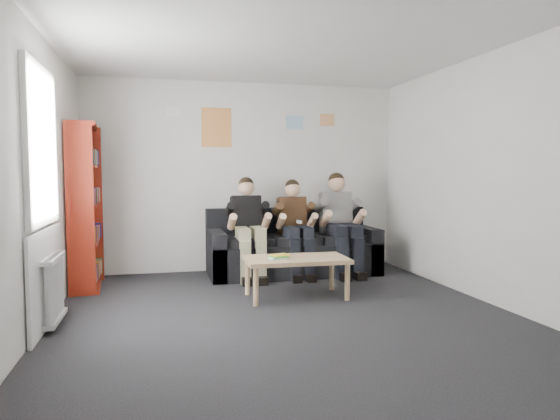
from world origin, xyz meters
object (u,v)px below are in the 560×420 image
coffee_table (296,262)px  person_right (341,224)px  bookshelf (86,207)px  person_middle (296,227)px  sofa (292,250)px  person_left (249,228)px

coffee_table → person_right: size_ratio=0.81×
bookshelf → person_middle: 2.69m
sofa → bookshelf: bearing=-174.0°
sofa → bookshelf: bookshelf is taller
coffee_table → person_right: (0.96, 1.14, 0.30)m
sofa → bookshelf: (-2.67, -0.28, 0.67)m
person_left → person_right: (1.30, -0.00, 0.02)m
bookshelf → person_left: 2.04m
coffee_table → person_left: size_ratio=0.84×
person_left → person_middle: (0.65, 0.00, -0.01)m
sofa → coffee_table: bearing=-102.8°
person_middle → person_right: size_ratio=0.93×
sofa → person_right: size_ratio=1.65×
person_right → person_middle: bearing=-176.9°
sofa → person_right: bearing=-17.9°
sofa → coffee_table: (-0.31, -1.35, 0.08)m
bookshelf → person_left: bearing=-2.7°
coffee_table → person_left: bearing=106.6°
person_right → person_left: bearing=-176.6°
sofa → coffee_table: 1.39m
bookshelf → person_right: (3.32, 0.07, -0.29)m
person_right → coffee_table: bearing=-126.3°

